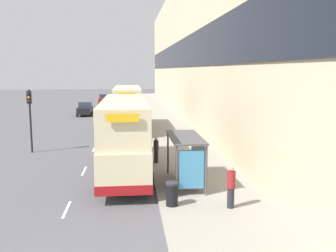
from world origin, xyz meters
name	(u,v)px	position (x,y,z in m)	size (l,w,h in m)	color
pavement	(159,116)	(6.50, 38.50, 0.07)	(5.00, 93.00, 0.14)	gray
terrace_facade	(191,47)	(10.49, 38.50, 8.82)	(3.10, 93.00, 17.66)	#C6B793
lane_mark_1	(67,209)	(0.00, 6.79, 0.01)	(0.12, 2.00, 0.01)	silver
lane_mark_2	(84,171)	(0.00, 13.08, 0.01)	(0.12, 2.00, 0.01)	silver
lane_mark_3	(94,149)	(0.00, 19.36, 0.01)	(0.12, 2.00, 0.01)	silver
lane_mark_4	(100,135)	(0.00, 25.64, 0.01)	(0.12, 2.00, 0.01)	silver
lane_mark_5	(105,125)	(0.00, 31.92, 0.01)	(0.12, 2.00, 0.01)	silver
lane_mark_6	(108,118)	(0.00, 38.21, 0.01)	(0.12, 2.00, 0.01)	silver
bus_shelter	(190,152)	(5.77, 9.30, 1.88)	(1.60, 4.20, 2.48)	#4C4C51
double_decker_bus_near	(125,135)	(2.47, 12.28, 2.28)	(2.85, 10.79, 4.30)	beige
double_decker_bus_ahead	(128,108)	(2.53, 27.99, 2.29)	(2.85, 11.41, 4.30)	beige
car_0	(131,97)	(2.92, 63.44, 0.90)	(1.97, 4.03, 1.85)	maroon
car_1	(105,99)	(-1.72, 57.84, 0.88)	(2.05, 4.13, 1.79)	maroon
car_2	(132,101)	(3.13, 53.96, 0.90)	(2.08, 4.03, 1.85)	#4C5156
car_3	(85,109)	(-3.18, 41.14, 0.89)	(1.95, 3.87, 1.81)	black
pedestrian_at_shelter	(156,150)	(4.39, 14.07, 0.99)	(0.33, 0.33, 1.65)	#23232D
pedestrian_1	(231,186)	(7.02, 5.95, 1.08)	(0.37, 0.37, 1.85)	#23232D
litter_bin	(172,194)	(4.55, 6.46, 0.67)	(0.55, 0.55, 1.05)	black
traffic_light_far_kerb	(30,110)	(-4.40, 18.60, 3.10)	(0.30, 0.32, 4.60)	black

